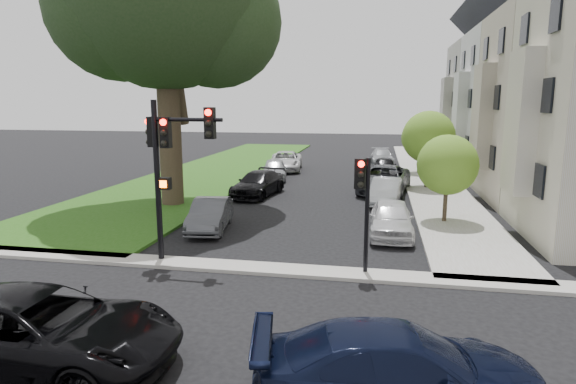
% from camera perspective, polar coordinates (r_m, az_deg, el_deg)
% --- Properties ---
extents(ground, '(140.00, 140.00, 0.00)m').
position_cam_1_polar(ground, '(13.67, -3.98, -12.12)').
color(ground, black).
rests_on(ground, ground).
extents(grass_strip, '(8.00, 44.00, 0.12)m').
position_cam_1_polar(grass_strip, '(38.56, -7.93, 2.74)').
color(grass_strip, '#1E4F0F').
rests_on(grass_strip, ground).
extents(sidewalk_right, '(3.50, 44.00, 0.12)m').
position_cam_1_polar(sidewalk_right, '(36.73, 16.07, 2.03)').
color(sidewalk_right, gray).
rests_on(sidewalk_right, ground).
extents(sidewalk_cross, '(60.00, 1.00, 0.12)m').
position_cam_1_polar(sidewalk_cross, '(15.46, -2.09, -9.12)').
color(sidewalk_cross, gray).
rests_on(sidewalk_cross, ground).
extents(house_b, '(7.70, 7.55, 15.97)m').
position_cam_1_polar(house_b, '(29.22, 29.80, 12.50)').
color(house_b, gray).
rests_on(house_b, ground).
extents(house_c, '(7.70, 7.55, 15.97)m').
position_cam_1_polar(house_c, '(36.41, 25.95, 12.18)').
color(house_c, '#9F9F9F').
rests_on(house_c, ground).
extents(house_d, '(7.70, 7.55, 15.97)m').
position_cam_1_polar(house_d, '(43.70, 23.38, 11.94)').
color(house_d, gray).
rests_on(house_d, ground).
extents(small_tree_a, '(2.61, 2.61, 3.92)m').
position_cam_1_polar(small_tree_a, '(21.92, 18.38, 3.07)').
color(small_tree_a, '#2E2517').
rests_on(small_tree_a, ground).
extents(small_tree_b, '(3.18, 3.18, 4.77)m').
position_cam_1_polar(small_tree_b, '(30.51, 16.33, 6.24)').
color(small_tree_b, '#2E2517').
rests_on(small_tree_b, ground).
extents(small_tree_c, '(2.69, 2.69, 4.04)m').
position_cam_1_polar(small_tree_c, '(36.80, 15.37, 6.20)').
color(small_tree_c, '#2E2517').
rests_on(small_tree_c, ground).
extents(traffic_signal_main, '(2.61, 0.67, 5.35)m').
position_cam_1_polar(traffic_signal_main, '(15.95, -13.95, 4.60)').
color(traffic_signal_main, black).
rests_on(traffic_signal_main, ground).
extents(traffic_signal_secondary, '(0.49, 0.39, 3.65)m').
position_cam_1_polar(traffic_signal_secondary, '(14.64, 8.92, -0.27)').
color(traffic_signal_secondary, black).
rests_on(traffic_signal_secondary, ground).
extents(car_cross_near, '(5.81, 2.81, 1.59)m').
position_cam_1_polar(car_cross_near, '(11.15, -27.55, -14.36)').
color(car_cross_near, black).
rests_on(car_cross_near, ground).
extents(car_cross_far, '(5.40, 3.01, 1.48)m').
position_cam_1_polar(car_cross_far, '(9.05, 13.09, -19.79)').
color(car_cross_far, black).
rests_on(car_cross_far, ground).
extents(car_parked_0, '(1.69, 4.17, 1.42)m').
position_cam_1_polar(car_parked_0, '(19.64, 12.14, -3.08)').
color(car_parked_0, silver).
rests_on(car_parked_0, ground).
extents(car_parked_1, '(1.85, 4.19, 1.34)m').
position_cam_1_polar(car_parked_1, '(25.66, 11.51, 0.06)').
color(car_parked_1, '#999BA0').
rests_on(car_parked_1, ground).
extents(car_parked_2, '(3.46, 6.03, 1.58)m').
position_cam_1_polar(car_parked_2, '(28.95, 11.31, 1.50)').
color(car_parked_2, '#3F4247').
rests_on(car_parked_2, ground).
extents(car_parked_3, '(1.71, 3.92, 1.32)m').
position_cam_1_polar(car_parked_3, '(35.93, 11.44, 3.02)').
color(car_parked_3, black).
rests_on(car_parked_3, ground).
extents(car_parked_4, '(2.16, 4.62, 1.30)m').
position_cam_1_polar(car_parked_4, '(42.23, 11.07, 4.13)').
color(car_parked_4, '#999BA0').
rests_on(car_parked_4, ground).
extents(car_parked_5, '(2.00, 4.14, 1.31)m').
position_cam_1_polar(car_parked_5, '(20.32, -9.21, -2.68)').
color(car_parked_5, '#3F4247').
rests_on(car_parked_5, ground).
extents(car_parked_6, '(2.61, 5.01, 1.39)m').
position_cam_1_polar(car_parked_6, '(27.42, -3.60, 0.97)').
color(car_parked_6, black).
rests_on(car_parked_6, ground).
extents(car_parked_7, '(2.40, 4.38, 1.41)m').
position_cam_1_polar(car_parked_7, '(33.21, -1.65, 2.70)').
color(car_parked_7, '#999BA0').
rests_on(car_parked_7, ground).
extents(car_parked_8, '(3.07, 5.55, 1.47)m').
position_cam_1_polar(car_parked_8, '(37.68, -0.31, 3.70)').
color(car_parked_8, silver).
rests_on(car_parked_8, ground).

